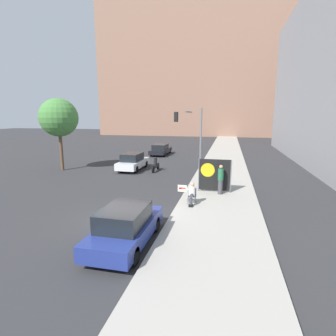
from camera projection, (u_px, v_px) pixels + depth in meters
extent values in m
plane|color=#303033|center=(123.00, 221.00, 12.30)|extent=(160.00, 160.00, 0.00)
cube|color=#A8A399|center=(223.00, 165.00, 25.67)|extent=(4.33, 90.00, 0.17)
cube|color=#936B56|center=(204.00, 64.00, 64.71)|extent=(52.00, 12.00, 34.87)
cylinder|color=#474C56|center=(188.00, 201.00, 13.98)|extent=(0.03, 0.03, 0.44)
cylinder|color=#474C56|center=(195.00, 201.00, 13.90)|extent=(0.03, 0.03, 0.44)
cylinder|color=#474C56|center=(189.00, 199.00, 14.33)|extent=(0.03, 0.03, 0.44)
cylinder|color=#474C56|center=(196.00, 199.00, 14.25)|extent=(0.03, 0.03, 0.44)
cube|color=navy|center=(192.00, 196.00, 14.07)|extent=(0.40, 0.40, 0.02)
cube|color=navy|center=(193.00, 191.00, 14.21)|extent=(0.40, 0.02, 0.38)
cylinder|color=#424247|center=(192.00, 195.00, 13.90)|extent=(0.18, 0.42, 0.18)
cylinder|color=#424247|center=(191.00, 202.00, 13.76)|extent=(0.16, 0.16, 0.44)
cube|color=black|center=(191.00, 206.00, 13.74)|extent=(0.20, 0.28, 0.10)
cylinder|color=silver|center=(192.00, 191.00, 14.05)|extent=(0.34, 0.34, 0.52)
sphere|color=tan|center=(192.00, 184.00, 13.97)|extent=(0.22, 0.22, 0.22)
cylinder|color=silver|center=(186.00, 190.00, 14.03)|extent=(0.45, 0.09, 0.09)
cube|color=#EAE5C6|center=(182.00, 188.00, 14.06)|extent=(0.49, 0.02, 0.37)
cube|color=#AD1414|center=(182.00, 188.00, 14.05)|extent=(0.37, 0.01, 0.09)
cylinder|color=#424247|center=(220.00, 187.00, 15.87)|extent=(0.28, 0.28, 0.88)
cylinder|color=#236642|center=(221.00, 174.00, 15.72)|extent=(0.34, 0.34, 0.70)
sphere|color=tan|center=(221.00, 167.00, 15.63)|extent=(0.23, 0.23, 0.23)
cylinder|color=slate|center=(199.00, 175.00, 16.46)|extent=(0.06, 0.06, 2.06)
cylinder|color=slate|center=(231.00, 176.00, 16.03)|extent=(0.06, 0.06, 2.06)
cube|color=black|center=(215.00, 175.00, 16.23)|extent=(1.96, 0.02, 1.96)
cylinder|color=yellow|center=(208.00, 170.00, 16.25)|extent=(0.86, 0.01, 0.86)
cylinder|color=slate|center=(201.00, 140.00, 22.08)|extent=(0.16, 0.16, 5.31)
cylinder|color=slate|center=(189.00, 112.00, 21.97)|extent=(0.33, 2.18, 0.11)
cube|color=black|center=(176.00, 117.00, 22.39)|extent=(0.33, 0.33, 0.84)
sphere|color=green|center=(176.00, 120.00, 22.44)|extent=(0.18, 0.18, 0.18)
cube|color=navy|center=(127.00, 230.00, 9.98)|extent=(1.78, 4.28, 0.58)
cube|color=black|center=(124.00, 216.00, 9.70)|extent=(1.53, 2.22, 0.67)
cylinder|color=black|center=(121.00, 221.00, 11.47)|extent=(0.22, 0.64, 0.64)
cylinder|color=black|center=(156.00, 224.00, 11.13)|extent=(0.22, 0.64, 0.64)
cylinder|color=black|center=(91.00, 251.00, 8.94)|extent=(0.22, 0.64, 0.64)
cylinder|color=black|center=(134.00, 256.00, 8.59)|extent=(0.22, 0.64, 0.64)
cube|color=silver|center=(133.00, 163.00, 23.95)|extent=(1.75, 4.38, 0.59)
cube|color=black|center=(132.00, 157.00, 23.66)|extent=(1.50, 2.28, 0.68)
cylinder|color=black|center=(131.00, 163.00, 25.47)|extent=(0.22, 0.64, 0.64)
cylinder|color=black|center=(146.00, 164.00, 25.13)|extent=(0.22, 0.64, 0.64)
cylinder|color=black|center=(119.00, 169.00, 22.87)|extent=(0.22, 0.64, 0.64)
cylinder|color=black|center=(136.00, 169.00, 22.54)|extent=(0.22, 0.64, 0.64)
cube|color=black|center=(161.00, 151.00, 33.19)|extent=(1.87, 4.76, 0.49)
cube|color=black|center=(160.00, 147.00, 32.91)|extent=(1.61, 2.47, 0.60)
cylinder|color=black|center=(158.00, 151.00, 34.82)|extent=(0.22, 0.64, 0.64)
cylinder|color=black|center=(170.00, 151.00, 34.46)|extent=(0.22, 0.64, 0.64)
cylinder|color=black|center=(151.00, 154.00, 32.01)|extent=(0.22, 0.64, 0.64)
cylinder|color=black|center=(164.00, 154.00, 31.64)|extent=(0.22, 0.64, 0.64)
cube|color=black|center=(156.00, 166.00, 23.39)|extent=(0.24, 0.96, 0.32)
cylinder|color=black|center=(155.00, 162.00, 23.27)|extent=(0.28, 0.28, 0.59)
sphere|color=black|center=(155.00, 158.00, 23.21)|extent=(0.24, 0.24, 0.24)
cylinder|color=black|center=(158.00, 166.00, 24.19)|extent=(0.10, 0.60, 0.60)
cylinder|color=black|center=(153.00, 169.00, 22.67)|extent=(0.10, 0.60, 0.60)
cylinder|color=brown|center=(61.00, 151.00, 23.46)|extent=(0.28, 0.28, 3.54)
sphere|color=#47843D|center=(59.00, 118.00, 22.89)|extent=(3.32, 3.32, 3.32)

